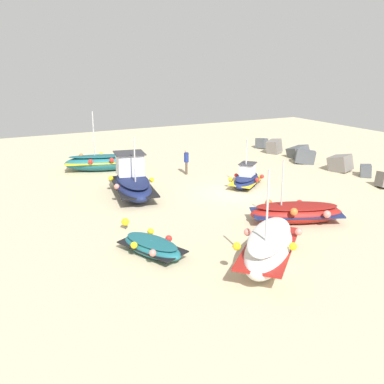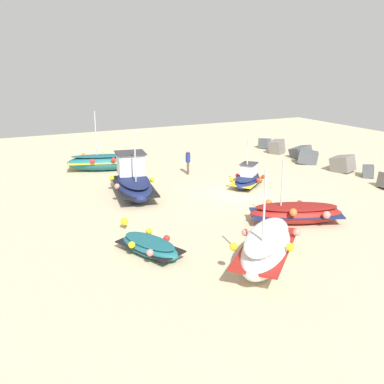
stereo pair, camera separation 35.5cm
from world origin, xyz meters
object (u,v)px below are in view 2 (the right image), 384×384
(person_walking, at_px, (188,160))
(fishing_boat_3, at_px, (103,162))
(fishing_boat_2, at_px, (296,213))
(fishing_boat_1, at_px, (150,246))
(fishing_boat_0, at_px, (133,182))
(mooring_buoy_0, at_px, (124,222))
(fishing_boat_5, at_px, (266,248))
(fishing_boat_4, at_px, (248,179))

(person_walking, bearing_deg, fishing_boat_3, -2.21)
(fishing_boat_2, distance_m, fishing_boat_3, 15.76)
(fishing_boat_1, relative_size, fishing_boat_3, 0.63)
(fishing_boat_0, distance_m, mooring_buoy_0, 5.59)
(fishing_boat_3, relative_size, fishing_boat_5, 1.11)
(fishing_boat_4, relative_size, mooring_buoy_0, 6.36)
(fishing_boat_1, distance_m, fishing_boat_5, 4.71)
(fishing_boat_2, bearing_deg, fishing_boat_4, 100.51)
(fishing_boat_1, height_order, fishing_boat_4, fishing_boat_4)
(fishing_boat_4, distance_m, mooring_buoy_0, 10.03)
(fishing_boat_2, height_order, fishing_boat_4, fishing_boat_2)
(fishing_boat_5, bearing_deg, fishing_boat_3, 49.93)
(fishing_boat_0, distance_m, person_walking, 5.97)
(fishing_boat_3, bearing_deg, fishing_boat_4, -33.00)
(fishing_boat_0, height_order, mooring_buoy_0, fishing_boat_0)
(fishing_boat_4, distance_m, person_walking, 4.89)
(fishing_boat_1, relative_size, mooring_buoy_0, 6.31)
(fishing_boat_0, bearing_deg, fishing_boat_4, -89.84)
(fishing_boat_3, xyz_separation_m, person_walking, (3.76, 4.80, 0.36))
(fishing_boat_1, height_order, fishing_boat_3, fishing_boat_3)
(fishing_boat_2, height_order, person_walking, fishing_boat_2)
(fishing_boat_0, distance_m, fishing_boat_4, 7.15)
(fishing_boat_3, xyz_separation_m, mooring_buoy_0, (11.93, -2.62, -0.28))
(fishing_boat_0, relative_size, fishing_boat_1, 1.66)
(fishing_boat_1, height_order, person_walking, person_walking)
(fishing_boat_3, bearing_deg, person_walking, -20.30)
(fishing_boat_2, bearing_deg, fishing_boat_5, -117.03)
(fishing_boat_4, xyz_separation_m, mooring_buoy_0, (3.69, -9.33, -0.12))
(fishing_boat_3, distance_m, person_walking, 6.11)
(fishing_boat_1, bearing_deg, mooring_buoy_0, -20.40)
(fishing_boat_0, xyz_separation_m, fishing_boat_5, (11.37, 1.22, -0.08))
(fishing_boat_4, bearing_deg, fishing_boat_5, -159.18)
(fishing_boat_0, relative_size, person_walking, 3.27)
(fishing_boat_2, distance_m, person_walking, 11.17)
(fishing_boat_5, bearing_deg, person_walking, 32.02)
(fishing_boat_3, height_order, person_walking, fishing_boat_3)
(fishing_boat_5, height_order, person_walking, fishing_boat_5)
(fishing_boat_1, relative_size, fishing_boat_4, 0.99)
(person_walking, bearing_deg, fishing_boat_2, 127.25)
(fishing_boat_4, bearing_deg, fishing_boat_0, 129.82)
(fishing_boat_2, height_order, mooring_buoy_0, fishing_boat_2)
(fishing_boat_4, height_order, fishing_boat_5, fishing_boat_5)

